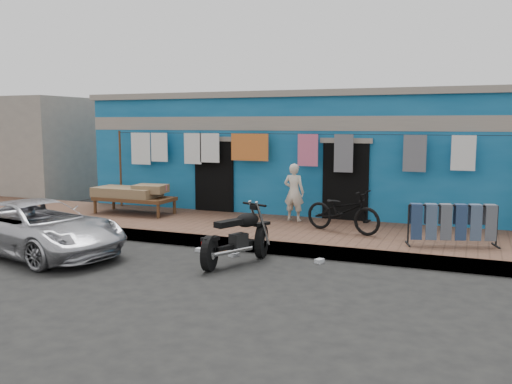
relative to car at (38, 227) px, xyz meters
name	(u,v)px	position (x,y,z in m)	size (l,w,h in m)	color
ground	(213,271)	(3.69, 0.22, -0.55)	(80.00, 80.00, 0.00)	black
sidewalk	(273,232)	(3.69, 3.22, -0.42)	(28.00, 3.00, 0.25)	brown
curb	(248,245)	(3.69, 1.77, -0.42)	(28.00, 0.10, 0.25)	gray
building	(321,154)	(3.69, 7.21, 1.14)	(12.20, 5.20, 3.36)	#10578B
neighbor_left	(30,147)	(-7.31, 7.22, 1.15)	(6.00, 5.00, 3.40)	#9E9384
clothesline	(267,153)	(3.05, 4.47, 1.27)	(10.06, 0.06, 2.10)	brown
car	(38,227)	(0.00, 0.00, 0.00)	(1.77, 3.88, 1.09)	silver
seated_person	(294,192)	(3.90, 4.09, 0.39)	(0.49, 0.33, 1.37)	beige
bicycle	(343,206)	(5.29, 3.20, 0.26)	(0.61, 1.73, 1.12)	black
motorcycle	(237,235)	(3.89, 0.81, -0.01)	(1.16, 1.75, 1.07)	black
charpoy	(135,200)	(-0.23, 3.54, 0.06)	(2.14, 1.01, 0.72)	brown
jeans_rack	(452,224)	(7.50, 2.71, 0.11)	(1.74, 0.83, 0.82)	black
litter_a	(200,250)	(2.81, 1.39, -0.51)	(0.16, 0.13, 0.07)	silver
litter_b	(319,261)	(5.28, 1.42, -0.51)	(0.16, 0.12, 0.08)	silver
litter_c	(234,255)	(3.60, 1.29, -0.51)	(0.18, 0.14, 0.07)	silver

